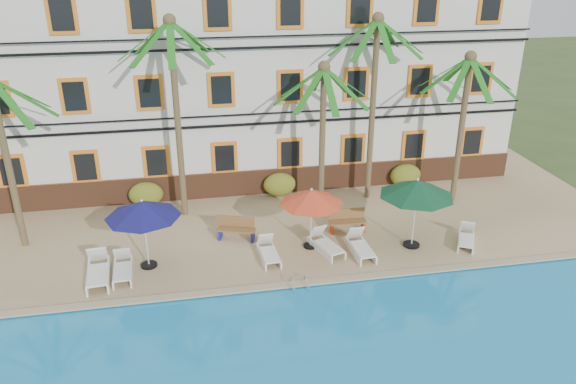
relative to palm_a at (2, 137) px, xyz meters
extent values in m
plane|color=#384C23|center=(9.58, -3.79, -4.63)|extent=(100.00, 100.00, 0.00)
cube|color=tan|center=(9.58, 1.21, -4.51)|extent=(30.00, 12.00, 0.25)
cube|color=tan|center=(9.58, -4.69, -4.35)|extent=(30.00, 0.35, 0.06)
cube|color=silver|center=(9.58, 6.21, 0.62)|extent=(25.00, 6.00, 10.00)
cube|color=brown|center=(9.58, 3.15, -3.78)|extent=(25.00, 0.12, 1.20)
cube|color=orange|center=(-0.92, 3.16, -2.48)|extent=(1.15, 0.10, 1.50)
cube|color=black|center=(-0.92, 3.11, -2.48)|extent=(0.85, 0.04, 1.20)
cube|color=orange|center=(2.08, 3.16, -2.48)|extent=(1.15, 0.10, 1.50)
cube|color=black|center=(2.08, 3.11, -2.48)|extent=(0.85, 0.04, 1.20)
cube|color=orange|center=(5.08, 3.16, -2.48)|extent=(1.15, 0.10, 1.50)
cube|color=black|center=(5.08, 3.11, -2.48)|extent=(0.85, 0.04, 1.20)
cube|color=orange|center=(8.08, 3.16, -2.48)|extent=(1.15, 0.10, 1.50)
cube|color=black|center=(8.08, 3.11, -2.48)|extent=(0.85, 0.04, 1.20)
cube|color=orange|center=(11.08, 3.16, -2.48)|extent=(1.15, 0.10, 1.50)
cube|color=black|center=(11.08, 3.11, -2.48)|extent=(0.85, 0.04, 1.20)
cube|color=orange|center=(14.08, 3.16, -2.48)|extent=(1.15, 0.10, 1.50)
cube|color=black|center=(14.08, 3.11, -2.48)|extent=(0.85, 0.04, 1.20)
cube|color=orange|center=(17.08, 3.16, -2.48)|extent=(1.15, 0.10, 1.50)
cube|color=black|center=(17.08, 3.11, -2.48)|extent=(0.85, 0.04, 1.20)
cube|color=orange|center=(20.08, 3.16, -2.48)|extent=(1.15, 0.10, 1.50)
cube|color=black|center=(20.08, 3.11, -2.48)|extent=(0.85, 0.04, 1.20)
cube|color=orange|center=(2.08, 3.16, 0.62)|extent=(1.15, 0.10, 1.50)
cube|color=black|center=(2.08, 3.11, 0.62)|extent=(0.85, 0.04, 1.20)
cube|color=orange|center=(5.08, 3.16, 0.62)|extent=(1.15, 0.10, 1.50)
cube|color=black|center=(5.08, 3.11, 0.62)|extent=(0.85, 0.04, 1.20)
cube|color=orange|center=(8.08, 3.16, 0.62)|extent=(1.15, 0.10, 1.50)
cube|color=black|center=(8.08, 3.11, 0.62)|extent=(0.85, 0.04, 1.20)
cube|color=orange|center=(11.08, 3.16, 0.62)|extent=(1.15, 0.10, 1.50)
cube|color=black|center=(11.08, 3.11, 0.62)|extent=(0.85, 0.04, 1.20)
cube|color=orange|center=(14.08, 3.16, 0.62)|extent=(1.15, 0.10, 1.50)
cube|color=black|center=(14.08, 3.11, 0.62)|extent=(0.85, 0.04, 1.20)
cube|color=orange|center=(17.08, 3.16, 0.62)|extent=(1.15, 0.10, 1.50)
cube|color=black|center=(17.08, 3.11, 0.62)|extent=(0.85, 0.04, 1.20)
cube|color=orange|center=(20.08, 3.16, 0.62)|extent=(1.15, 0.10, 1.50)
cube|color=black|center=(20.08, 3.11, 0.62)|extent=(0.85, 0.04, 1.20)
cube|color=orange|center=(2.08, 3.16, 3.82)|extent=(1.15, 0.10, 1.50)
cube|color=black|center=(2.08, 3.11, 3.82)|extent=(0.85, 0.04, 1.20)
cube|color=orange|center=(5.08, 3.16, 3.82)|extent=(1.15, 0.10, 1.50)
cube|color=black|center=(5.08, 3.11, 3.82)|extent=(0.85, 0.04, 1.20)
cube|color=orange|center=(8.08, 3.16, 3.82)|extent=(1.15, 0.10, 1.50)
cube|color=black|center=(8.08, 3.11, 3.82)|extent=(0.85, 0.04, 1.20)
cube|color=orange|center=(11.08, 3.16, 3.82)|extent=(1.15, 0.10, 1.50)
cube|color=black|center=(11.08, 3.11, 3.82)|extent=(0.85, 0.04, 1.20)
cube|color=orange|center=(14.08, 3.16, 3.82)|extent=(1.15, 0.10, 1.50)
cube|color=black|center=(14.08, 3.11, 3.82)|extent=(0.85, 0.04, 1.20)
cube|color=orange|center=(17.08, 3.16, 3.82)|extent=(1.15, 0.10, 1.50)
cube|color=black|center=(17.08, 3.11, 3.82)|extent=(0.85, 0.04, 1.20)
cube|color=orange|center=(20.08, 3.16, 3.82)|extent=(1.15, 0.10, 1.50)
cube|color=black|center=(20.08, 3.11, 3.82)|extent=(0.85, 0.04, 1.20)
cube|color=black|center=(9.58, 3.01, -0.93)|extent=(25.00, 0.08, 0.10)
cube|color=black|center=(9.58, 3.01, -0.48)|extent=(25.00, 0.08, 0.06)
cube|color=black|center=(9.58, 3.01, 2.37)|extent=(25.00, 0.08, 0.10)
cube|color=black|center=(9.58, 3.01, 2.82)|extent=(25.00, 0.08, 0.06)
cylinder|color=brown|center=(0.00, 0.00, -1.13)|extent=(0.26, 0.26, 6.50)
cube|color=#196618|center=(0.00, 1.02, 1.39)|extent=(0.28, 2.05, 1.48)
cube|color=#196618|center=(0.72, -0.72, 1.39)|extent=(1.65, 1.65, 1.48)
cube|color=#196618|center=(1.02, 0.00, 1.39)|extent=(2.05, 0.28, 1.48)
cube|color=#196618|center=(0.72, 0.72, 1.39)|extent=(1.65, 1.65, 1.48)
cylinder|color=brown|center=(6.16, 1.61, -0.34)|extent=(0.26, 0.26, 8.09)
sphere|color=brown|center=(6.16, 1.61, 3.71)|extent=(0.50, 0.50, 0.50)
cube|color=#196618|center=(6.16, 2.62, 2.98)|extent=(0.28, 2.05, 1.48)
cube|color=#196618|center=(5.44, 2.32, 2.98)|extent=(1.65, 1.65, 1.48)
cube|color=#196618|center=(5.15, 1.61, 2.98)|extent=(2.05, 0.28, 1.48)
cube|color=#196618|center=(5.44, 0.89, 2.98)|extent=(1.65, 1.65, 1.48)
cube|color=#196618|center=(6.16, 0.59, 2.98)|extent=(0.28, 2.05, 1.48)
cube|color=#196618|center=(6.88, 0.89, 2.98)|extent=(1.65, 1.65, 1.48)
cube|color=#196618|center=(7.18, 1.61, 2.98)|extent=(2.05, 0.28, 1.48)
cube|color=#196618|center=(6.88, 2.32, 2.98)|extent=(1.65, 1.65, 1.48)
cylinder|color=brown|center=(12.03, 0.95, -1.25)|extent=(0.26, 0.26, 6.26)
sphere|color=brown|center=(12.03, 0.95, 1.88)|extent=(0.50, 0.50, 0.50)
cube|color=#196618|center=(12.03, 1.97, 1.15)|extent=(0.28, 2.05, 1.48)
cube|color=#196618|center=(11.31, 1.67, 1.15)|extent=(1.65, 1.65, 1.48)
cube|color=#196618|center=(11.01, 0.95, 1.15)|extent=(2.05, 0.28, 1.48)
cube|color=#196618|center=(11.31, 0.24, 1.15)|extent=(1.65, 1.65, 1.48)
cube|color=#196618|center=(12.03, -0.06, 1.15)|extent=(0.28, 2.05, 1.48)
cube|color=#196618|center=(12.75, 0.24, 1.15)|extent=(1.65, 1.65, 1.48)
cube|color=#196618|center=(13.04, 0.95, 1.15)|extent=(2.05, 0.28, 1.48)
cube|color=#196618|center=(12.75, 1.67, 1.15)|extent=(1.65, 1.65, 1.48)
cylinder|color=brown|center=(14.48, 1.91, -0.41)|extent=(0.26, 0.26, 7.95)
sphere|color=brown|center=(14.48, 1.91, 3.57)|extent=(0.50, 0.50, 0.50)
cube|color=#196618|center=(14.48, 2.93, 2.84)|extent=(0.28, 2.05, 1.48)
cube|color=#196618|center=(13.76, 2.63, 2.84)|extent=(1.65, 1.65, 1.48)
cube|color=#196618|center=(13.46, 1.91, 2.84)|extent=(2.05, 0.28, 1.48)
cube|color=#196618|center=(13.76, 1.19, 2.84)|extent=(1.65, 1.65, 1.48)
cube|color=#196618|center=(14.48, 0.89, 2.84)|extent=(0.28, 2.05, 1.48)
cube|color=#196618|center=(15.20, 1.19, 2.84)|extent=(1.65, 1.65, 1.48)
cube|color=#196618|center=(15.50, 1.91, 2.84)|extent=(2.05, 0.28, 1.48)
cube|color=#196618|center=(15.20, 2.63, 2.84)|extent=(1.65, 1.65, 1.48)
cylinder|color=brown|center=(18.19, 0.83, -1.14)|extent=(0.26, 0.26, 6.48)
sphere|color=brown|center=(18.19, 0.83, 2.09)|extent=(0.50, 0.50, 0.50)
cube|color=#196618|center=(18.19, 1.85, 1.37)|extent=(0.28, 2.05, 1.48)
cube|color=#196618|center=(17.47, 1.55, 1.37)|extent=(1.65, 1.65, 1.48)
cube|color=#196618|center=(17.17, 0.83, 1.37)|extent=(2.05, 0.28, 1.48)
cube|color=#196618|center=(17.47, 0.11, 1.37)|extent=(1.65, 1.65, 1.48)
cube|color=#196618|center=(18.19, -0.19, 1.37)|extent=(0.28, 2.05, 1.48)
cube|color=#196618|center=(18.90, 0.11, 1.37)|extent=(1.65, 1.65, 1.48)
cube|color=#196618|center=(19.20, 0.83, 1.37)|extent=(2.05, 0.28, 1.48)
cube|color=#196618|center=(18.90, 1.55, 1.37)|extent=(1.65, 1.65, 1.48)
ellipsoid|color=#1F5117|center=(4.51, 2.81, -3.83)|extent=(1.50, 0.90, 1.10)
ellipsoid|color=#1F5117|center=(10.53, 2.81, -3.83)|extent=(1.50, 0.90, 1.10)
ellipsoid|color=#1F5117|center=(16.66, 2.81, -3.83)|extent=(1.50, 0.90, 1.10)
cylinder|color=black|center=(4.79, -2.51, -4.34)|extent=(0.60, 0.60, 0.09)
cylinder|color=silver|center=(4.79, -2.51, -3.10)|extent=(0.06, 0.06, 2.56)
cone|color=#151458|center=(4.79, -2.51, -2.09)|extent=(2.67, 2.67, 0.59)
sphere|color=silver|center=(4.79, -2.51, -1.77)|extent=(0.10, 0.10, 0.10)
cylinder|color=black|center=(10.87, -2.19, -4.34)|extent=(0.55, 0.55, 0.08)
cylinder|color=silver|center=(10.87, -2.19, -3.20)|extent=(0.06, 0.06, 2.36)
cone|color=red|center=(10.87, -2.19, -2.27)|extent=(2.46, 2.46, 0.54)
sphere|color=silver|center=(10.87, -2.19, -1.97)|extent=(0.10, 0.10, 0.10)
cylinder|color=black|center=(14.72, -2.85, -4.34)|extent=(0.64, 0.64, 0.09)
cylinder|color=silver|center=(14.72, -2.85, -3.02)|extent=(0.06, 0.06, 2.72)
cone|color=#104126|center=(14.72, -2.85, -1.94)|extent=(2.84, 2.84, 0.62)
sphere|color=silver|center=(14.72, -2.85, -1.60)|extent=(0.10, 0.10, 0.10)
cube|color=white|center=(3.13, -3.39, -4.02)|extent=(0.79, 1.51, 0.07)
cube|color=white|center=(3.05, -2.38, -3.77)|extent=(0.71, 0.59, 0.73)
cube|color=white|center=(2.78, -3.13, -4.21)|extent=(0.24, 2.07, 0.34)
cube|color=white|center=(3.45, -3.08, -4.21)|extent=(0.24, 2.07, 0.34)
cube|color=white|center=(3.93, -3.24, -4.07)|extent=(0.64, 1.28, 0.06)
cube|color=white|center=(3.90, -2.37, -3.85)|extent=(0.60, 0.49, 0.63)
cube|color=white|center=(3.63, -3.01, -4.24)|extent=(0.14, 1.79, 0.29)
cube|color=white|center=(4.21, -2.99, -4.24)|extent=(0.14, 1.79, 0.29)
cube|color=white|center=(9.15, -3.02, -4.08)|extent=(0.63, 1.24, 0.06)
cube|color=white|center=(9.11, -2.19, -3.87)|extent=(0.58, 0.48, 0.61)
cube|color=white|center=(8.86, -2.81, -4.24)|extent=(0.15, 1.73, 0.28)
cube|color=white|center=(9.42, -2.78, -4.24)|extent=(0.15, 1.73, 0.28)
cube|color=white|center=(11.44, -2.86, -4.07)|extent=(0.95, 1.39, 0.06)
cube|color=white|center=(11.16, -2.02, -3.84)|extent=(0.70, 0.63, 0.64)
cube|color=white|center=(11.08, -2.72, -4.24)|extent=(0.62, 1.74, 0.29)
cube|color=white|center=(11.64, -2.53, -4.24)|extent=(0.62, 1.74, 0.29)
cube|color=white|center=(12.60, -3.30, -4.06)|extent=(0.65, 1.32, 0.06)
cube|color=white|center=(12.57, -2.40, -3.83)|extent=(0.62, 0.50, 0.65)
cube|color=white|center=(12.29, -3.06, -4.23)|extent=(0.13, 1.85, 0.30)
cube|color=white|center=(12.90, -3.04, -4.23)|extent=(0.13, 1.85, 0.30)
cube|color=white|center=(16.74, -3.32, -4.10)|extent=(1.02, 1.27, 0.05)
cube|color=white|center=(17.12, -2.61, -3.89)|extent=(0.67, 0.63, 0.58)
cube|color=white|center=(16.61, -2.99, -4.25)|extent=(0.83, 1.47, 0.27)
cube|color=white|center=(17.08, -3.25, -4.25)|extent=(0.83, 1.47, 0.27)
cube|color=olive|center=(8.13, -1.09, -3.95)|extent=(1.57, 0.90, 0.06)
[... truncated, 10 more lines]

